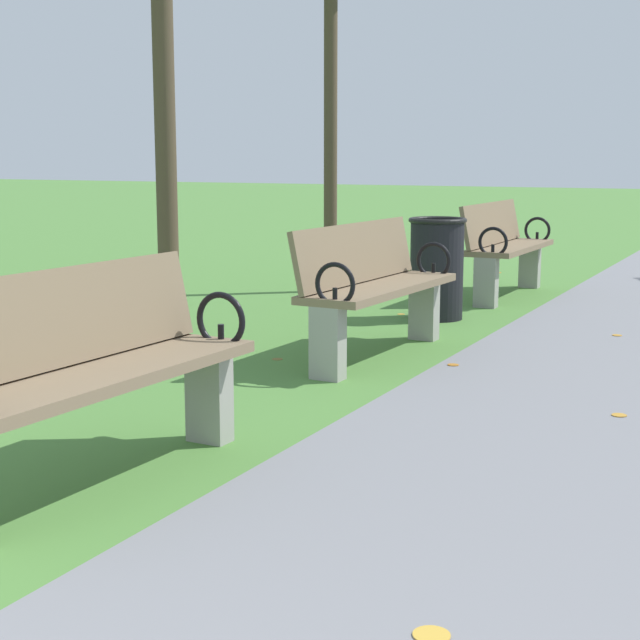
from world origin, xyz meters
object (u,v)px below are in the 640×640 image
object	(u,v)px
trash_bin	(437,268)
park_bench_2	(93,371)
park_bench_4	(505,246)
park_bench_3	(374,286)

from	to	relation	value
trash_bin	park_bench_2	bearing A→B (deg)	-88.15
park_bench_4	trash_bin	world-z (taller)	park_bench_4
park_bench_2	park_bench_3	xyz separation A→B (m)	(0.00, 2.90, 0.00)
trash_bin	park_bench_3	bearing A→B (deg)	-84.93
park_bench_4	park_bench_3	bearing A→B (deg)	-90.00
trash_bin	park_bench_4	bearing A→B (deg)	84.43
park_bench_4	trash_bin	distance (m)	1.52
park_bench_4	trash_bin	size ratio (longest dim) A/B	1.91
park_bench_2	trash_bin	size ratio (longest dim) A/B	1.92
park_bench_3	trash_bin	distance (m)	1.67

